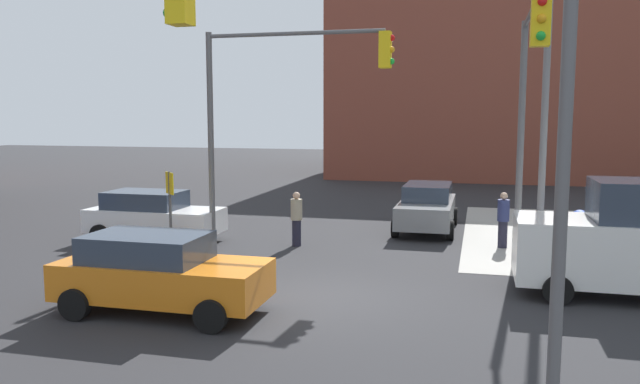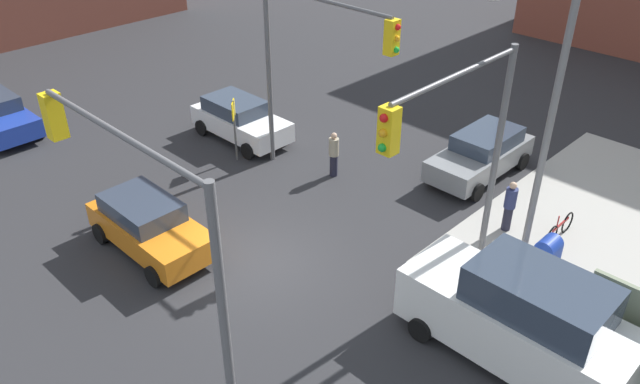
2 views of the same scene
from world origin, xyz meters
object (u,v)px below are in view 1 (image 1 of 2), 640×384
traffic_signal_nw_corner (278,95)px  street_lamp_corner (541,91)px  pedestrian_waiting (503,219)px  bicycle_at_crosswalk (169,224)px  traffic_signal_se_corner (395,70)px  coupe_orange (159,272)px  pedestrian_crossing (297,218)px  bicycle_leaning_on_fence (549,235)px  mailbox_blue (581,235)px  traffic_signal_ne_corner (528,91)px  sedan_white (153,215)px  sedan_gray (427,207)px

traffic_signal_nw_corner → street_lamp_corner: bearing=7.5°
pedestrian_waiting → bicycle_at_crosswalk: bearing=-120.1°
traffic_signal_se_corner → coupe_orange: traffic_signal_se_corner is taller
coupe_orange → pedestrian_crossing: size_ratio=2.53×
traffic_signal_se_corner → pedestrian_waiting: (1.90, 11.00, -3.75)m
traffic_signal_nw_corner → street_lamp_corner: street_lamp_corner is taller
traffic_signal_nw_corner → bicycle_leaning_on_fence: (7.93, 2.70, -4.30)m
traffic_signal_nw_corner → pedestrian_waiting: (6.53, 2.00, -3.75)m
mailbox_blue → pedestrian_crossing: (-8.20, 0.20, 0.12)m
mailbox_blue → bicycle_at_crosswalk: 13.05m
pedestrian_waiting → coupe_orange: bearing=-73.1°
traffic_signal_ne_corner → mailbox_blue: 4.84m
traffic_signal_nw_corner → pedestrian_crossing: bearing=64.7°
sedan_white → pedestrian_crossing: 4.72m
street_lamp_corner → sedan_gray: 6.17m
sedan_white → sedan_gray: bearing=26.4°
mailbox_blue → sedan_white: (-12.90, -0.23, 0.08)m
mailbox_blue → bicycle_at_crosswalk: (-13.00, 1.00, -0.42)m
sedan_gray → bicycle_leaning_on_fence: size_ratio=2.55×
traffic_signal_se_corner → bicycle_leaning_on_fence: bearing=74.3°
traffic_signal_ne_corner → sedan_gray: bearing=113.9°
sedan_gray → pedestrian_waiting: (2.50, -2.44, 0.05)m
traffic_signal_se_corner → pedestrian_crossing: bearing=113.9°
traffic_signal_nw_corner → sedan_white: traffic_signal_nw_corner is taller
traffic_signal_ne_corner → coupe_orange: size_ratio=1.52×
pedestrian_crossing → coupe_orange: bearing=105.8°
mailbox_blue → traffic_signal_nw_corner: bearing=-176.6°
pedestrian_crossing → bicycle_leaning_on_fence: (7.60, 2.00, -0.53)m
street_lamp_corner → sedan_white: size_ratio=1.88×
traffic_signal_nw_corner → mailbox_blue: traffic_signal_nw_corner is taller
traffic_signal_nw_corner → sedan_white: (-4.36, 0.27, -3.80)m
pedestrian_crossing → pedestrian_waiting: 6.33m
pedestrian_crossing → traffic_signal_ne_corner: bearing=-179.0°
bicycle_leaning_on_fence → sedan_gray: bearing=156.0°
pedestrian_waiting → bicycle_at_crosswalk: (-11.00, -0.50, -0.55)m
traffic_signal_se_corner → traffic_signal_nw_corner: bearing=117.2°
traffic_signal_ne_corner → bicycle_leaning_on_fence: bearing=76.6°
traffic_signal_se_corner → street_lamp_corner: (2.74, 9.97, 0.05)m
traffic_signal_se_corner → mailbox_blue: traffic_signal_se_corner is taller
traffic_signal_se_corner → street_lamp_corner: size_ratio=0.81×
pedestrian_crossing → pedestrian_waiting: size_ratio=0.99×
sedan_gray → bicycle_at_crosswalk: (-8.50, -2.94, -0.50)m
traffic_signal_ne_corner → mailbox_blue: traffic_signal_ne_corner is taller
sedan_white → coupe_orange: bearing=-59.8°
mailbox_blue → pedestrian_crossing: bearing=178.6°
pedestrian_crossing → bicycle_at_crosswalk: (-4.80, 0.80, -0.53)m
traffic_signal_ne_corner → street_lamp_corner: 2.92m
traffic_signal_nw_corner → traffic_signal_ne_corner: 7.09m
bicycle_at_crosswalk → mailbox_blue: bearing=-4.4°
pedestrian_crossing → bicycle_leaning_on_fence: pedestrian_crossing is taller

